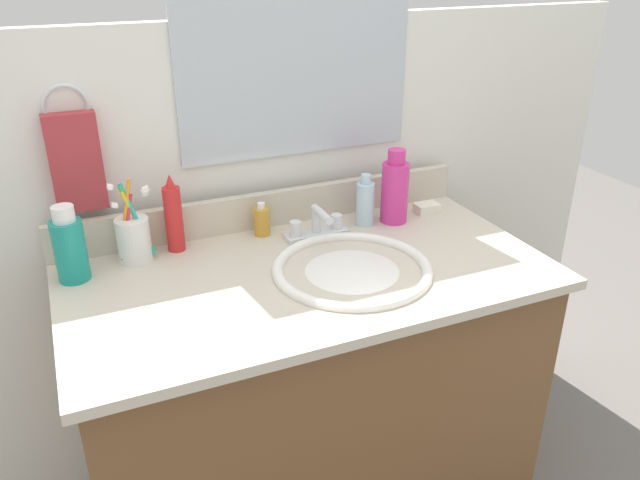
# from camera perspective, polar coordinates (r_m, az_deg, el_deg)

# --- Properties ---
(vanity_cabinet) EXTENTS (1.02, 0.52, 0.77)m
(vanity_cabinet) POSITION_cam_1_polar(r_m,az_deg,el_deg) (1.62, -0.87, -15.70)
(vanity_cabinet) COLOR brown
(vanity_cabinet) RESTS_ON ground_plane
(countertop) EXTENTS (1.07, 0.56, 0.02)m
(countertop) POSITION_cam_1_polar(r_m,az_deg,el_deg) (1.39, -0.98, -3.22)
(countertop) COLOR beige
(countertop) RESTS_ON vanity_cabinet
(backsplash) EXTENTS (1.07, 0.02, 0.09)m
(backsplash) POSITION_cam_1_polar(r_m,az_deg,el_deg) (1.59, -4.74, 2.84)
(backsplash) COLOR beige
(backsplash) RESTS_ON countertop
(back_wall) EXTENTS (2.17, 0.04, 1.30)m
(back_wall) POSITION_cam_1_polar(r_m,az_deg,el_deg) (1.73, -5.20, -2.35)
(back_wall) COLOR silver
(back_wall) RESTS_ON ground_plane
(mirror_panel) EXTENTS (0.60, 0.01, 0.56)m
(mirror_panel) POSITION_cam_1_polar(r_m,az_deg,el_deg) (1.56, -2.17, 17.85)
(mirror_panel) COLOR #B2BCC6
(towel_ring) EXTENTS (0.10, 0.01, 0.10)m
(towel_ring) POSITION_cam_1_polar(r_m,az_deg,el_deg) (1.47, -22.19, 11.23)
(towel_ring) COLOR silver
(hand_towel) EXTENTS (0.11, 0.04, 0.22)m
(hand_towel) POSITION_cam_1_polar(r_m,az_deg,el_deg) (1.48, -21.39, 6.61)
(hand_towel) COLOR #A53338
(sink_basin) EXTENTS (0.36, 0.36, 0.11)m
(sink_basin) POSITION_cam_1_polar(r_m,az_deg,el_deg) (1.40, 2.92, -3.91)
(sink_basin) COLOR white
(sink_basin) RESTS_ON countertop
(faucet) EXTENTS (0.16, 0.10, 0.08)m
(faucet) POSITION_cam_1_polar(r_m,az_deg,el_deg) (1.53, -0.25, 1.24)
(faucet) COLOR silver
(faucet) RESTS_ON countertop
(bottle_oil_amber) EXTENTS (0.04, 0.04, 0.08)m
(bottle_oil_amber) POSITION_cam_1_polar(r_m,az_deg,el_deg) (1.55, -5.34, 1.75)
(bottle_oil_amber) COLOR gold
(bottle_oil_amber) RESTS_ON countertop
(bottle_spray_red) EXTENTS (0.04, 0.04, 0.19)m
(bottle_spray_red) POSITION_cam_1_polar(r_m,az_deg,el_deg) (1.48, -13.23, 2.10)
(bottle_spray_red) COLOR red
(bottle_spray_red) RESTS_ON countertop
(bottle_mouthwash_teal) EXTENTS (0.07, 0.07, 0.17)m
(bottle_mouthwash_teal) POSITION_cam_1_polar(r_m,az_deg,el_deg) (1.42, -21.91, -0.60)
(bottle_mouthwash_teal) COLOR teal
(bottle_mouthwash_teal) RESTS_ON countertop
(bottle_gel_clear) EXTENTS (0.05, 0.05, 0.13)m
(bottle_gel_clear) POSITION_cam_1_polar(r_m,az_deg,el_deg) (1.59, 4.14, 3.43)
(bottle_gel_clear) COLOR silver
(bottle_gel_clear) RESTS_ON countertop
(bottle_soap_pink) EXTENTS (0.07, 0.07, 0.19)m
(bottle_soap_pink) POSITION_cam_1_polar(r_m,az_deg,el_deg) (1.61, 6.85, 4.59)
(bottle_soap_pink) COLOR #D8338C
(bottle_soap_pink) RESTS_ON countertop
(cup_white_ceramic) EXTENTS (0.09, 0.08, 0.20)m
(cup_white_ceramic) POSITION_cam_1_polar(r_m,az_deg,el_deg) (1.47, -16.65, 0.23)
(cup_white_ceramic) COLOR white
(cup_white_ceramic) RESTS_ON countertop
(soap_bar) EXTENTS (0.06, 0.04, 0.02)m
(soap_bar) POSITION_cam_1_polar(r_m,az_deg,el_deg) (1.71, 9.72, 2.91)
(soap_bar) COLOR white
(soap_bar) RESTS_ON countertop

